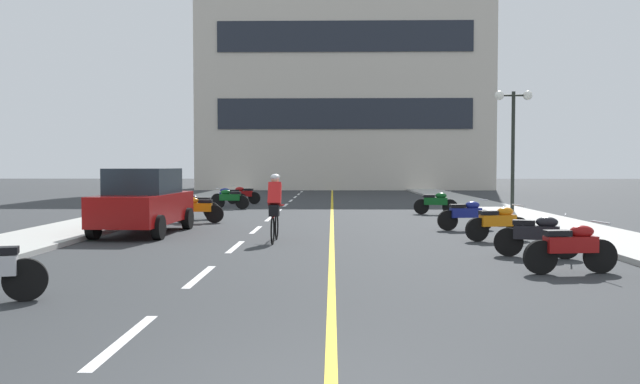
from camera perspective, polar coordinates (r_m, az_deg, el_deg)
The scene contains 30 objects.
ground_plane at distance 25.88m, azimuth 0.53°, elevation -1.86°, with size 140.00×140.00×0.00m, color #2D3033.
curb_left at distance 29.81m, azimuth -13.39°, elevation -1.25°, with size 2.40×72.00×0.12m, color #A8A8A3.
curb_right at distance 29.69m, azimuth 14.62°, elevation -1.28°, with size 2.40×72.00×0.12m, color #A8A8A3.
lane_dash_0 at distance 7.41m, azimuth -17.09°, elevation -12.48°, with size 0.14×2.20×0.01m, color silver.
lane_dash_1 at distance 11.20m, azimuth -10.64°, elevation -7.39°, with size 0.14×2.20×0.01m, color silver.
lane_dash_2 at distance 15.10m, azimuth -7.54°, elevation -4.86°, with size 0.14×2.20×0.01m, color silver.
lane_dash_3 at distance 19.04m, azimuth -5.73°, elevation -3.36°, with size 0.14×2.20×0.01m, color silver.
lane_dash_4 at distance 23.00m, azimuth -4.54°, elevation -2.38°, with size 0.14×2.20×0.01m, color silver.
lane_dash_5 at distance 26.97m, azimuth -3.71°, elevation -1.69°, with size 0.14×2.20×0.01m, color silver.
lane_dash_6 at distance 30.95m, azimuth -3.09°, elevation -1.17°, with size 0.14×2.20×0.01m, color silver.
lane_dash_7 at distance 34.93m, azimuth -2.61°, elevation -0.77°, with size 0.14×2.20×0.01m, color silver.
lane_dash_8 at distance 38.92m, azimuth -2.23°, elevation -0.45°, with size 0.14×2.20×0.01m, color silver.
lane_dash_9 at distance 42.91m, azimuth -1.92°, elevation -0.20°, with size 0.14×2.20×0.01m, color silver.
lane_dash_10 at distance 46.90m, azimuth -1.66°, elevation 0.02°, with size 0.14×2.20×0.01m, color silver.
lane_dash_11 at distance 50.89m, azimuth -1.44°, elevation 0.20°, with size 0.14×2.20×0.01m, color silver.
centre_line_yellow at distance 28.87m, azimuth 1.08°, elevation -1.42°, with size 0.12×66.00×0.01m, color gold.
office_building at distance 54.75m, azimuth 2.13°, elevation 10.76°, with size 23.55×8.80×19.85m.
street_lamp_mid at distance 26.27m, azimuth 16.84°, elevation 5.97°, with size 1.46×0.36×4.71m.
parked_car_near at distance 18.41m, azimuth -15.42°, elevation -0.78°, with size 2.05×4.26×1.82m.
motorcycle_1 at distance 12.03m, azimuth 21.49°, elevation -4.58°, with size 1.70×0.60×0.92m.
motorcycle_2 at distance 13.90m, azimuth 18.78°, elevation -3.63°, with size 1.63×0.81×0.92m.
motorcycle_3 at distance 16.66m, azimuth 15.59°, elevation -2.63°, with size 1.68×0.64×0.92m.
motorcycle_4 at distance 19.22m, azimuth 12.89°, elevation -1.95°, with size 1.69×0.60×0.92m.
motorcycle_5 at distance 21.57m, azimuth -10.85°, elevation -1.48°, with size 1.70×0.60×0.92m.
motorcycle_6 at distance 23.17m, azimuth -10.94°, elevation -1.22°, with size 1.70×0.60×0.92m.
motorcycle_7 at distance 25.30m, azimuth 10.30°, elevation -0.92°, with size 1.69×0.60×0.92m.
motorcycle_8 at distance 28.30m, azimuth -8.04°, elevation -0.56°, with size 1.70×0.60×0.92m.
motorcycle_9 at distance 30.35m, azimuth -8.12°, elevation -0.37°, with size 1.70×0.60×0.92m.
motorcycle_10 at distance 32.04m, azimuth -6.85°, elevation -0.22°, with size 1.70×0.60×0.92m.
cyclist_rider at distance 15.95m, azimuth -4.07°, elevation -1.27°, with size 0.42×1.77×1.71m.
Camera 1 is at (0.26, -4.81, 1.88)m, focal length 35.91 mm.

